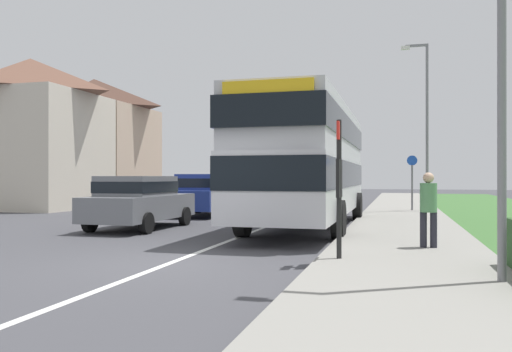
# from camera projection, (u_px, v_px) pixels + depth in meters

# --- Properties ---
(ground_plane) EXTENTS (120.00, 120.00, 0.00)m
(ground_plane) POSITION_uv_depth(u_px,v_px,m) (171.00, 263.00, 9.53)
(ground_plane) COLOR #424247
(lane_marking_centre) EXTENTS (0.14, 60.00, 0.01)m
(lane_marking_centre) POSITION_uv_depth(u_px,v_px,m) (272.00, 224.00, 17.24)
(lane_marking_centre) COLOR silver
(lane_marking_centre) RESTS_ON ground_plane
(pavement_near_side) EXTENTS (3.20, 68.00, 0.12)m
(pavement_near_side) POSITION_uv_depth(u_px,v_px,m) (405.00, 232.00, 14.21)
(pavement_near_side) COLOR gray
(pavement_near_side) RESTS_ON ground_plane
(double_decker_bus) EXTENTS (2.80, 10.72, 3.70)m
(double_decker_bus) POSITION_uv_depth(u_px,v_px,m) (308.00, 159.00, 16.16)
(double_decker_bus) COLOR #BCBCC1
(double_decker_bus) RESTS_ON ground_plane
(parked_car_grey) EXTENTS (1.97, 4.30, 1.60)m
(parked_car_grey) POSITION_uv_depth(u_px,v_px,m) (139.00, 200.00, 15.80)
(parked_car_grey) COLOR slate
(parked_car_grey) RESTS_ON ground_plane
(parked_car_blue) EXTENTS (2.00, 4.28, 1.69)m
(parked_car_blue) POSITION_uv_depth(u_px,v_px,m) (206.00, 193.00, 21.07)
(parked_car_blue) COLOR navy
(parked_car_blue) RESTS_ON ground_plane
(parked_car_black) EXTENTS (1.89, 4.09, 1.59)m
(parked_car_black) POSITION_uv_depth(u_px,v_px,m) (244.00, 191.00, 26.26)
(parked_car_black) COLOR black
(parked_car_black) RESTS_ON ground_plane
(parked_car_red) EXTENTS (1.91, 4.03, 1.70)m
(parked_car_red) POSITION_uv_depth(u_px,v_px,m) (265.00, 188.00, 31.42)
(parked_car_red) COLOR #B21E1E
(parked_car_red) RESTS_ON ground_plane
(pedestrian_at_stop) EXTENTS (0.34, 0.34, 1.67)m
(pedestrian_at_stop) POSITION_uv_depth(u_px,v_px,m) (428.00, 206.00, 10.75)
(pedestrian_at_stop) COLOR #23232D
(pedestrian_at_stop) RESTS_ON ground_plane
(bus_stop_sign) EXTENTS (0.09, 0.52, 2.60)m
(bus_stop_sign) POSITION_uv_depth(u_px,v_px,m) (339.00, 179.00, 9.32)
(bus_stop_sign) COLOR black
(bus_stop_sign) RESTS_ON ground_plane
(cycle_route_sign) EXTENTS (0.44, 0.08, 2.52)m
(cycle_route_sign) POSITION_uv_depth(u_px,v_px,m) (412.00, 180.00, 22.89)
(cycle_route_sign) COLOR slate
(cycle_route_sign) RESTS_ON ground_plane
(street_lamp_near) EXTENTS (1.14, 0.20, 6.70)m
(street_lamp_near) POSITION_uv_depth(u_px,v_px,m) (493.00, 12.00, 7.30)
(street_lamp_near) COLOR slate
(street_lamp_near) RESTS_ON ground_plane
(street_lamp_mid) EXTENTS (1.14, 0.20, 7.31)m
(street_lamp_mid) POSITION_uv_depth(u_px,v_px,m) (425.00, 116.00, 22.41)
(street_lamp_mid) COLOR slate
(street_lamp_mid) RESTS_ON ground_plane
(house_terrace_far_side) EXTENTS (6.32, 11.23, 7.51)m
(house_terrace_far_side) POSITION_uv_depth(u_px,v_px,m) (65.00, 138.00, 28.77)
(house_terrace_far_side) COLOR beige
(house_terrace_far_side) RESTS_ON ground_plane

